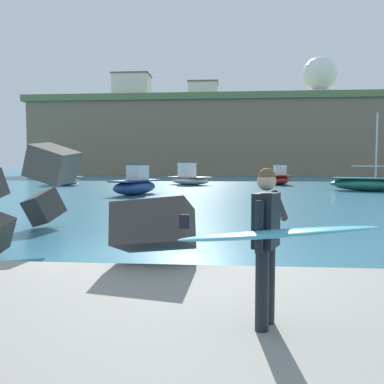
# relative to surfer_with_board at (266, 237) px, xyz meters

# --- Properties ---
(ground_plane) EXTENTS (400.00, 400.00, 0.00)m
(ground_plane) POSITION_rel_surfer_with_board_xyz_m (-2.44, 4.61, -1.28)
(ground_plane) COLOR #2D6B84
(walkway_path) EXTENTS (48.00, 4.40, 0.24)m
(walkway_path) POSITION_rel_surfer_with_board_xyz_m (-2.44, 0.61, -1.16)
(walkway_path) COLOR gray
(walkway_path) RESTS_ON ground
(breakwater_jetty) EXTENTS (30.57, 6.37, 3.29)m
(breakwater_jetty) POSITION_rel_surfer_with_board_xyz_m (-4.89, 5.44, 0.02)
(breakwater_jetty) COLOR gray
(breakwater_jetty) RESTS_ON ground
(surfer_with_board) EXTENTS (2.07, 1.49, 1.78)m
(surfer_with_board) POSITION_rel_surfer_with_board_xyz_m (0.00, 0.00, 0.00)
(surfer_with_board) COLOR black
(surfer_with_board) RESTS_ON walkway_path
(boat_near_left) EXTENTS (5.03, 4.64, 2.31)m
(boat_near_left) POSITION_rel_surfer_with_board_xyz_m (-4.03, 35.85, -0.58)
(boat_near_left) COLOR beige
(boat_near_left) RESTS_ON ground
(boat_near_centre) EXTENTS (4.90, 3.98, 2.37)m
(boat_near_centre) POSITION_rel_surfer_with_board_xyz_m (-16.35, 33.88, -0.56)
(boat_near_centre) COLOR beige
(boat_near_centre) RESTS_ON ground
(boat_mid_centre) EXTENTS (6.20, 4.45, 5.93)m
(boat_mid_centre) POSITION_rel_surfer_with_board_xyz_m (10.61, 27.54, -0.72)
(boat_mid_centre) COLOR #1E6656
(boat_mid_centre) RESTS_ON ground
(boat_far_left) EXTENTS (3.12, 4.75, 2.10)m
(boat_far_left) POSITION_rel_surfer_with_board_xyz_m (-6.44, 22.39, -0.59)
(boat_far_left) COLOR navy
(boat_far_left) RESTS_ON ground
(boat_far_centre) EXTENTS (2.05, 4.34, 2.11)m
(boat_far_centre) POSITION_rel_surfer_with_board_xyz_m (5.04, 36.90, -0.60)
(boat_far_centre) COLOR maroon
(boat_far_centre) RESTS_ON ground
(headland_bluff) EXTENTS (82.27, 40.17, 14.77)m
(headland_bluff) POSITION_rel_surfer_with_board_xyz_m (3.32, 87.53, 6.13)
(headland_bluff) COLOR #847056
(headland_bluff) RESTS_ON ground
(radar_dome) EXTENTS (7.16, 7.16, 10.03)m
(radar_dome) POSITION_rel_surfer_with_board_xyz_m (19.56, 84.79, 19.03)
(radar_dome) COLOR silver
(radar_dome) RESTS_ON headland_bluff
(station_building_west) EXTENTS (7.94, 5.48, 6.45)m
(station_building_west) POSITION_rel_surfer_with_board_xyz_m (-20.36, 81.74, 16.73)
(station_building_west) COLOR silver
(station_building_west) RESTS_ON headland_bluff
(station_building_central) EXTENTS (6.18, 5.51, 4.15)m
(station_building_central) POSITION_rel_surfer_with_board_xyz_m (-4.99, 80.14, 15.58)
(station_building_central) COLOR silver
(station_building_central) RESTS_ON headland_bluff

